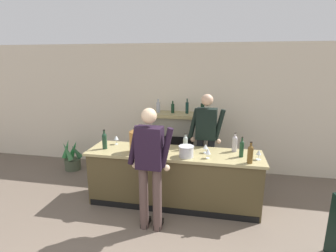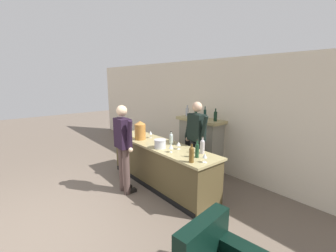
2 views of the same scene
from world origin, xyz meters
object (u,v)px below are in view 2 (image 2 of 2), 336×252
potted_plant_corner (138,141)px  wine_bottle_merlot_tall (129,128)px  wine_bottle_burgundy_dark (197,150)px  wine_glass_by_dispenser (171,147)px  person_bartender (196,140)px  ice_bucket_steel (160,144)px  copper_dispenser (140,130)px  wine_bottle_riesling_slim (202,146)px  fireplace_stone (200,143)px  wine_bottle_chardonnay_pale (192,154)px  wine_glass_mid_counter (179,144)px  wine_bottle_port_short (171,138)px  wine_glass_near_bucket (205,156)px  wine_glass_front_left (140,129)px  wine_glass_back_row (150,133)px  person_customer (123,145)px

potted_plant_corner → wine_bottle_merlot_tall: wine_bottle_merlot_tall is taller
wine_bottle_burgundy_dark → wine_glass_by_dispenser: (-0.51, -0.17, -0.03)m
person_bartender → ice_bucket_steel: (-0.26, -0.76, 0.00)m
potted_plant_corner → wine_bottle_burgundy_dark: (3.57, -0.99, 0.81)m
person_bartender → wine_glass_by_dispenser: 0.76m
copper_dispenser → wine_bottle_riesling_slim: copper_dispenser is taller
copper_dispenser → wine_glass_by_dispenser: 1.16m
fireplace_stone → ice_bucket_steel: 1.61m
wine_bottle_chardonnay_pale → wine_glass_mid_counter: (-0.66, 0.31, -0.04)m
wine_glass_mid_counter → potted_plant_corner: bearing=163.1°
wine_bottle_port_short → wine_glass_near_bucket: (1.15, -0.25, -0.02)m
fireplace_stone → wine_glass_mid_counter: bearing=-64.7°
wine_bottle_merlot_tall → wine_glass_near_bucket: (2.50, -0.02, -0.04)m
ice_bucket_steel → wine_bottle_chardonnay_pale: 0.95m
wine_bottle_merlot_tall → wine_glass_front_left: 0.29m
copper_dispenser → wine_bottle_chardonnay_pale: (1.76, -0.13, -0.07)m
ice_bucket_steel → wine_bottle_merlot_tall: bearing=175.6°
wine_bottle_port_short → wine_glass_back_row: (-0.72, -0.03, -0.01)m
ice_bucket_steel → potted_plant_corner: bearing=157.0°
wine_bottle_merlot_tall → wine_bottle_riesling_slim: bearing=7.8°
fireplace_stone → potted_plant_corner: (-2.39, -0.38, -0.40)m
person_bartender → wine_bottle_burgundy_dark: (0.58, -0.59, 0.06)m
wine_bottle_riesling_slim → wine_glass_front_left: 2.06m
fireplace_stone → potted_plant_corner: fireplace_stone is taller
wine_bottle_merlot_tall → person_customer: bearing=-35.2°
fireplace_stone → potted_plant_corner: 2.46m
copper_dispenser → wine_bottle_burgundy_dark: bearing=3.9°
wine_bottle_riesling_slim → copper_dispenser: bearing=-167.4°
wine_glass_mid_counter → fireplace_stone: bearing=115.3°
copper_dispenser → wine_bottle_merlot_tall: copper_dispenser is taller
copper_dispenser → wine_glass_near_bucket: bearing=1.1°
wine_bottle_port_short → fireplace_stone: bearing=102.6°
ice_bucket_steel → wine_glass_near_bucket: 1.10m
wine_bottle_riesling_slim → wine_glass_near_bucket: wine_bottle_riesling_slim is taller
person_bartender → wine_bottle_chardonnay_pale: size_ratio=5.58×
person_customer → wine_glass_mid_counter: 1.09m
person_customer → wine_bottle_burgundy_dark: 1.48m
wine_bottle_burgundy_dark → wine_glass_by_dispenser: bearing=-161.8°
wine_glass_front_left → wine_glass_by_dispenser: same height
ice_bucket_steel → wine_glass_back_row: 0.83m
potted_plant_corner → person_customer: (2.29, -1.74, 0.73)m
wine_bottle_burgundy_dark → wine_glass_back_row: (-1.62, 0.14, -0.03)m
wine_glass_mid_counter → wine_glass_back_row: bearing=176.1°
wine_glass_front_left → wine_glass_mid_counter: wine_glass_front_left is taller
wine_glass_front_left → wine_bottle_burgundy_dark: bearing=-5.6°
ice_bucket_steel → person_customer: bearing=-126.2°
ice_bucket_steel → wine_glass_back_row: ice_bucket_steel is taller
wine_bottle_chardonnay_pale → wine_glass_by_dispenser: (-0.61, 0.08, -0.04)m
wine_glass_back_row → ice_bucket_steel: bearing=-21.7°
person_customer → ice_bucket_steel: bearing=53.8°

